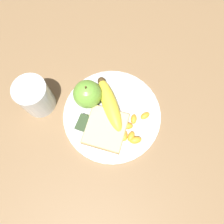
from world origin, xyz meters
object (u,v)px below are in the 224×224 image
at_px(plate, 112,115).
at_px(jam_packet, 85,124).
at_px(juice_glass, 36,97).
at_px(fork, 117,113).
at_px(bread_slice, 104,128).
at_px(banana, 110,103).
at_px(apple, 87,94).

relative_size(plate, jam_packet, 5.96).
bearing_deg(plate, juice_glass, 100.26).
height_order(plate, fork, fork).
height_order(bread_slice, fork, bread_slice).
bearing_deg(bread_slice, plate, -5.69).
bearing_deg(fork, plate, -41.55).
bearing_deg(banana, juice_glass, 106.88).
bearing_deg(banana, jam_packet, 150.14).
bearing_deg(plate, apple, 76.58).
height_order(plate, apple, apple).
xyz_separation_m(juice_glass, jam_packet, (-0.02, -0.14, -0.02)).
distance_m(juice_glass, fork, 0.21).
xyz_separation_m(apple, fork, (-0.01, -0.08, -0.04)).
bearing_deg(bread_slice, jam_packet, 98.37).
height_order(apple, jam_packet, apple).
relative_size(apple, banana, 0.57).
height_order(juice_glass, fork, juice_glass).
bearing_deg(apple, plate, -103.42).
relative_size(juice_glass, apple, 1.18).
distance_m(plate, fork, 0.01).
bearing_deg(jam_packet, fork, -47.92).
bearing_deg(bread_slice, juice_glass, 87.14).
height_order(fork, jam_packet, jam_packet).
relative_size(apple, fork, 0.47).
distance_m(banana, jam_packet, 0.08).
height_order(plate, jam_packet, jam_packet).
bearing_deg(plate, bread_slice, 174.31).
distance_m(plate, juice_glass, 0.20).
height_order(banana, bread_slice, banana).
bearing_deg(fork, apple, -82.82).
bearing_deg(apple, jam_packet, -165.63).
bearing_deg(juice_glass, banana, -73.12).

